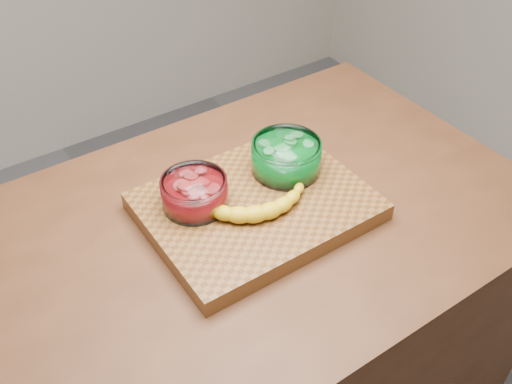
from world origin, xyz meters
TOP-DOWN VIEW (x-y plane):
  - counter at (0.00, 0.00)m, footprint 1.20×0.80m
  - cutting_board at (0.00, 0.00)m, footprint 0.45×0.35m
  - bowl_red at (-0.11, 0.06)m, footprint 0.14×0.14m
  - bowl_green at (0.11, 0.05)m, footprint 0.15×0.15m
  - banana at (-0.02, -0.01)m, footprint 0.25×0.16m

SIDE VIEW (x-z plane):
  - counter at x=0.00m, z-range 0.00..0.90m
  - cutting_board at x=0.00m, z-range 0.90..0.94m
  - banana at x=-0.02m, z-range 0.94..0.98m
  - bowl_red at x=-0.11m, z-range 0.94..1.00m
  - bowl_green at x=0.11m, z-range 0.94..1.01m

